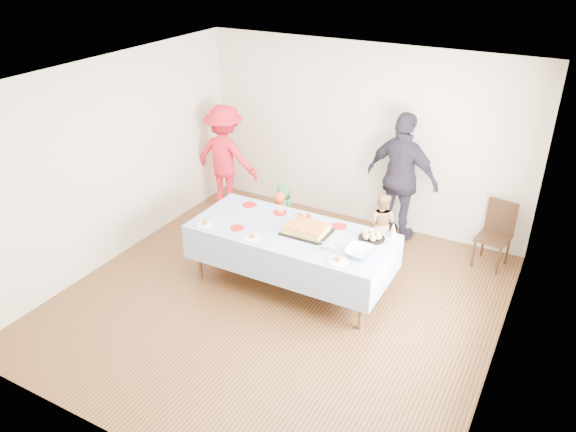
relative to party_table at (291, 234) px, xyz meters
name	(u,v)px	position (x,y,z in m)	size (l,w,h in m)	color
ground	(279,300)	(0.04, -0.39, -0.72)	(5.00, 5.00, 0.00)	#472A14
room_walls	(283,167)	(0.10, -0.38, 1.05)	(5.04, 5.04, 2.72)	beige
party_table	(291,234)	(0.00, 0.00, 0.00)	(2.50, 1.10, 0.78)	brown
birthday_cake	(307,229)	(0.19, 0.04, 0.10)	(0.56, 0.43, 0.10)	black
rolls_tray	(372,236)	(0.94, 0.28, 0.10)	(0.32, 0.32, 0.10)	black
punch_bowl	(361,252)	(0.97, -0.14, 0.10)	(0.35, 0.35, 0.09)	silver
party_hat	(393,230)	(1.13, 0.46, 0.15)	(0.11, 0.11, 0.18)	silver
fork_pile	(327,246)	(0.57, -0.19, 0.09)	(0.24, 0.18, 0.07)	white
plate_red_far_a	(249,205)	(-0.82, 0.35, 0.06)	(0.19, 0.19, 0.01)	red
plate_red_far_b	(280,213)	(-0.35, 0.35, 0.06)	(0.18, 0.18, 0.01)	red
plate_red_far_c	(303,216)	(-0.04, 0.40, 0.06)	(0.20, 0.20, 0.01)	red
plate_red_far_d	(339,226)	(0.48, 0.38, 0.06)	(0.19, 0.19, 0.01)	red
plate_red_near	(237,228)	(-0.61, -0.27, 0.06)	(0.17, 0.17, 0.01)	red
plate_white_left	(205,224)	(-1.01, -0.38, 0.06)	(0.21, 0.21, 0.01)	white
plate_white_mid	(253,238)	(-0.31, -0.39, 0.06)	(0.21, 0.21, 0.01)	white
plate_white_right	(338,261)	(0.79, -0.37, 0.06)	(0.23, 0.23, 0.01)	white
dining_chair	(496,230)	(2.15, 1.76, -0.22)	(0.45, 0.45, 0.90)	black
toddler_left	(280,221)	(-0.54, 0.69, -0.27)	(0.33, 0.22, 0.91)	#D9441B
toddler_mid	(283,209)	(-0.76, 1.16, -0.34)	(0.37, 0.24, 0.76)	#28793B
toddler_right	(381,223)	(0.70, 1.32, -0.28)	(0.43, 0.34, 0.89)	tan
adult_left	(225,157)	(-2.01, 1.53, 0.11)	(1.08, 0.62, 1.68)	red
adult_right	(402,178)	(0.78, 1.81, 0.22)	(1.11, 0.46, 1.89)	#292431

